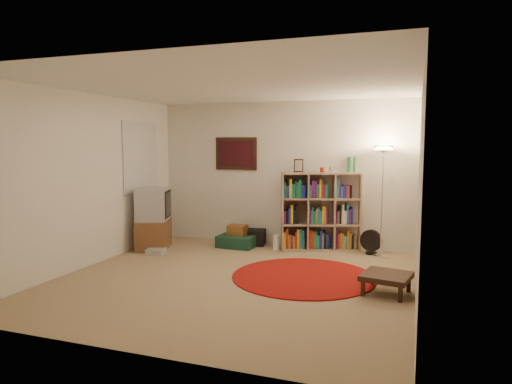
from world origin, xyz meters
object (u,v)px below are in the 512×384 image
at_px(suitcase, 236,241).
at_px(side_table, 387,277).
at_px(floor_fan, 371,242).
at_px(tv_stand, 154,219).
at_px(floor_lamp, 383,165).
at_px(bookshelf, 319,212).

distance_m(suitcase, side_table, 3.11).
bearing_deg(suitcase, side_table, -31.40).
relative_size(floor_fan, tv_stand, 0.39).
xyz_separation_m(floor_fan, tv_stand, (-3.53, -0.78, 0.30)).
distance_m(tv_stand, suitcase, 1.46).
bearing_deg(floor_lamp, side_table, -83.96).
xyz_separation_m(floor_lamp, side_table, (0.20, -1.85, -1.25)).
bearing_deg(floor_fan, suitcase, -156.91).
bearing_deg(suitcase, floor_lamp, 5.43).
height_order(bookshelf, suitcase, bookshelf).
relative_size(suitcase, side_table, 1.02).
bearing_deg(side_table, bookshelf, 121.11).
relative_size(floor_fan, side_table, 0.64).
bearing_deg(floor_lamp, floor_fan, 150.75).
xyz_separation_m(bookshelf, side_table, (1.22, -2.02, -0.42)).
distance_m(floor_lamp, tv_stand, 3.87).
height_order(suitcase, side_table, side_table).
bearing_deg(bookshelf, floor_lamp, -27.78).
xyz_separation_m(suitcase, side_table, (2.59, -1.71, 0.10)).
bearing_deg(floor_lamp, bookshelf, 170.64).
relative_size(bookshelf, tv_stand, 1.51).
xyz_separation_m(bookshelf, floor_fan, (0.87, -0.08, -0.43)).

